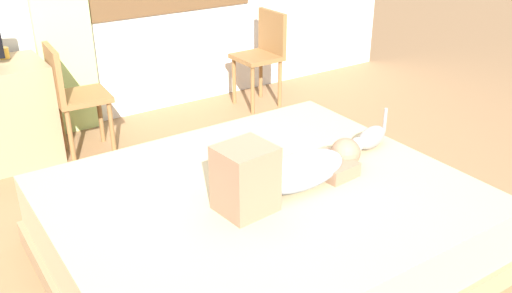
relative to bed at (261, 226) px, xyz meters
name	(u,v)px	position (x,y,z in m)	size (l,w,h in m)	color
ground_plane	(262,265)	(-0.02, -0.04, -0.22)	(16.00, 16.00, 0.00)	olive
bed	(261,226)	(0.00, 0.00, 0.00)	(2.15, 1.83, 0.44)	#997A56
person_lying	(288,172)	(0.11, -0.08, 0.34)	(0.94, 0.34, 0.34)	#8C939E
cat	(370,138)	(0.83, 0.06, 0.29)	(0.35, 0.17, 0.21)	gray
cup	(4,53)	(-0.76, 2.20, 0.56)	(0.08, 0.08, 0.08)	gold
chair_by_desk	(71,92)	(-0.41, 1.87, 0.29)	(0.40, 0.40, 0.86)	brown
chair_spare	(263,51)	(1.38, 1.99, 0.29)	(0.39, 0.39, 0.86)	brown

